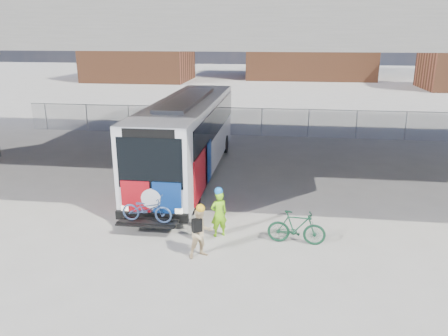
% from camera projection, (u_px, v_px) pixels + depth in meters
% --- Properties ---
extents(ground, '(160.00, 160.00, 0.00)m').
position_uv_depth(ground, '(221.00, 202.00, 17.48)').
color(ground, '#9E9991').
rests_on(ground, ground).
extents(bus, '(2.67, 12.91, 3.69)m').
position_uv_depth(bus, '(188.00, 131.00, 20.26)').
color(bus, silver).
rests_on(bus, ground).
extents(overpass, '(40.00, 16.00, 7.95)m').
position_uv_depth(overpass, '(233.00, 31.00, 19.33)').
color(overpass, '#605E59').
rests_on(overpass, ground).
extents(chainlink_fence, '(30.00, 0.06, 30.00)m').
position_uv_depth(chainlink_fence, '(247.00, 114.00, 28.42)').
color(chainlink_fence, gray).
rests_on(chainlink_fence, ground).
extents(brick_buildings, '(54.00, 22.00, 12.00)m').
position_uv_depth(brick_buildings, '(277.00, 41.00, 61.37)').
color(brick_buildings, brown).
rests_on(brick_buildings, ground).
extents(bollard, '(0.27, 0.27, 1.05)m').
position_uv_depth(bollard, '(199.00, 225.00, 14.07)').
color(bollard, white).
rests_on(bollard, ground).
extents(cyclist_hivis, '(0.68, 0.61, 1.72)m').
position_uv_depth(cyclist_hivis, '(219.00, 213.00, 14.35)').
color(cyclist_hivis, '#7FDA16').
rests_on(cyclist_hivis, ground).
extents(cyclist_tan, '(0.95, 0.90, 1.71)m').
position_uv_depth(cyclist_tan, '(201.00, 232.00, 12.99)').
color(cyclist_tan, '#D9BB8B').
rests_on(cyclist_tan, ground).
extents(bike_parked, '(1.89, 0.66, 1.11)m').
position_uv_depth(bike_parked, '(297.00, 228.00, 13.89)').
color(bike_parked, '#16442B').
rests_on(bike_parked, ground).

